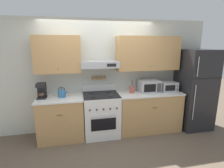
{
  "coord_description": "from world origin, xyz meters",
  "views": [
    {
      "loc": [
        -0.51,
        -3.28,
        2.01
      ],
      "look_at": [
        0.23,
        0.28,
        1.17
      ],
      "focal_mm": 28.0,
      "sensor_mm": 36.0,
      "label": 1
    }
  ],
  "objects_px": {
    "utensil_crock": "(132,89)",
    "coffee_maker": "(42,90)",
    "refrigerator": "(195,89)",
    "microwave": "(149,86)",
    "tea_kettle": "(62,93)",
    "toaster_oven": "(168,86)",
    "stove_range": "(101,114)"
  },
  "relations": [
    {
      "from": "coffee_maker",
      "to": "microwave",
      "type": "bearing_deg",
      "value": -0.26
    },
    {
      "from": "coffee_maker",
      "to": "stove_range",
      "type": "bearing_deg",
      "value": -3.01
    },
    {
      "from": "refrigerator",
      "to": "tea_kettle",
      "type": "relative_size",
      "value": 8.61
    },
    {
      "from": "stove_range",
      "to": "toaster_oven",
      "type": "bearing_deg",
      "value": 1.21
    },
    {
      "from": "stove_range",
      "to": "utensil_crock",
      "type": "distance_m",
      "value": 0.89
    },
    {
      "from": "stove_range",
      "to": "tea_kettle",
      "type": "height_order",
      "value": "tea_kettle"
    },
    {
      "from": "refrigerator",
      "to": "microwave",
      "type": "bearing_deg",
      "value": 175.05
    },
    {
      "from": "stove_range",
      "to": "microwave",
      "type": "distance_m",
      "value": 1.27
    },
    {
      "from": "tea_kettle",
      "to": "refrigerator",
      "type": "bearing_deg",
      "value": -1.49
    },
    {
      "from": "coffee_maker",
      "to": "utensil_crock",
      "type": "relative_size",
      "value": 1.03
    },
    {
      "from": "utensil_crock",
      "to": "refrigerator",
      "type": "bearing_deg",
      "value": -2.97
    },
    {
      "from": "toaster_oven",
      "to": "tea_kettle",
      "type": "bearing_deg",
      "value": 179.96
    },
    {
      "from": "stove_range",
      "to": "toaster_oven",
      "type": "height_order",
      "value": "toaster_oven"
    },
    {
      "from": "stove_range",
      "to": "tea_kettle",
      "type": "relative_size",
      "value": 4.99
    },
    {
      "from": "utensil_crock",
      "to": "coffee_maker",
      "type": "bearing_deg",
      "value": 179.16
    },
    {
      "from": "tea_kettle",
      "to": "coffee_maker",
      "type": "height_order",
      "value": "coffee_maker"
    },
    {
      "from": "stove_range",
      "to": "refrigerator",
      "type": "bearing_deg",
      "value": -1.13
    },
    {
      "from": "tea_kettle",
      "to": "toaster_oven",
      "type": "bearing_deg",
      "value": -0.04
    },
    {
      "from": "tea_kettle",
      "to": "toaster_oven",
      "type": "height_order",
      "value": "tea_kettle"
    },
    {
      "from": "stove_range",
      "to": "microwave",
      "type": "relative_size",
      "value": 2.39
    },
    {
      "from": "refrigerator",
      "to": "coffee_maker",
      "type": "xyz_separation_m",
      "value": [
        -3.48,
        0.11,
        0.14
      ]
    },
    {
      "from": "tea_kettle",
      "to": "utensil_crock",
      "type": "bearing_deg",
      "value": 0.0
    },
    {
      "from": "coffee_maker",
      "to": "microwave",
      "type": "height_order",
      "value": "coffee_maker"
    },
    {
      "from": "stove_range",
      "to": "coffee_maker",
      "type": "xyz_separation_m",
      "value": [
        -1.22,
        0.06,
        0.6
      ]
    },
    {
      "from": "refrigerator",
      "to": "utensil_crock",
      "type": "distance_m",
      "value": 1.55
    },
    {
      "from": "stove_range",
      "to": "microwave",
      "type": "height_order",
      "value": "microwave"
    },
    {
      "from": "refrigerator",
      "to": "microwave",
      "type": "height_order",
      "value": "refrigerator"
    },
    {
      "from": "tea_kettle",
      "to": "stove_range",
      "type": "bearing_deg",
      "value": -2.49
    },
    {
      "from": "refrigerator",
      "to": "toaster_oven",
      "type": "height_order",
      "value": "refrigerator"
    },
    {
      "from": "toaster_oven",
      "to": "stove_range",
      "type": "bearing_deg",
      "value": -178.79
    },
    {
      "from": "tea_kettle",
      "to": "utensil_crock",
      "type": "distance_m",
      "value": 1.53
    },
    {
      "from": "stove_range",
      "to": "coffee_maker",
      "type": "relative_size",
      "value": 3.48
    }
  ]
}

